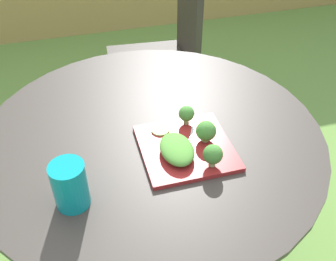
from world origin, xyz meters
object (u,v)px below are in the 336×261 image
at_px(salad_plate, 186,148).
at_px(drinking_glass, 70,187).
at_px(patio_chair, 167,47).
at_px(fork, 192,137).

bearing_deg(salad_plate, drinking_glass, -161.33).
distance_m(patio_chair, drinking_glass, 1.26).
height_order(drinking_glass, fork, drinking_glass).
bearing_deg(salad_plate, patio_chair, 77.54).
height_order(salad_plate, drinking_glass, drinking_glass).
height_order(salad_plate, fork, fork).
distance_m(patio_chair, salad_plate, 1.04).
relative_size(salad_plate, fork, 1.76).
bearing_deg(fork, drinking_glass, -158.25).
height_order(patio_chair, fork, patio_chair).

